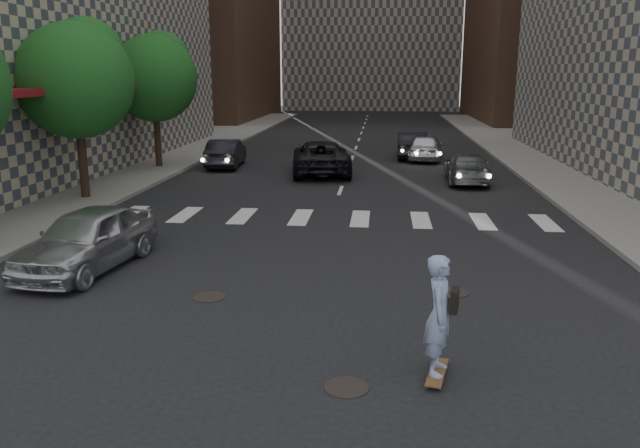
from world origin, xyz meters
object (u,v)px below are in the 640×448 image
at_px(silver_sedan, 87,239).
at_px(traffic_car_c, 321,157).
at_px(traffic_car_d, 426,147).
at_px(traffic_car_e, 412,145).
at_px(tree_b, 78,75).
at_px(tree_c, 156,74).
at_px(traffic_car_a, 226,153).
at_px(traffic_car_b, 467,168).
at_px(skateboarder, 440,315).

height_order(silver_sedan, traffic_car_c, traffic_car_c).
height_order(traffic_car_d, traffic_car_e, traffic_car_e).
bearing_deg(tree_b, silver_sedan, -64.39).
xyz_separation_m(tree_c, traffic_car_a, (3.16, 0.86, -3.93)).
distance_m(tree_b, traffic_car_e, 18.92).
relative_size(tree_b, traffic_car_d, 1.52).
height_order(traffic_car_b, traffic_car_e, traffic_car_e).
xyz_separation_m(traffic_car_a, traffic_car_e, (9.65, 4.51, 0.04)).
bearing_deg(silver_sedan, skateboarder, -24.00).
bearing_deg(traffic_car_b, traffic_car_e, -73.62).
distance_m(traffic_car_a, traffic_car_b, 12.23).
height_order(skateboarder, traffic_car_c, skateboarder).
bearing_deg(traffic_car_e, skateboarder, 89.10).
xyz_separation_m(traffic_car_c, traffic_car_d, (5.30, 5.31, -0.06)).
bearing_deg(traffic_car_a, traffic_car_e, -159.44).
height_order(skateboarder, silver_sedan, skateboarder).
height_order(silver_sedan, traffic_car_b, silver_sedan).
height_order(tree_b, traffic_car_b, tree_b).
distance_m(tree_c, traffic_car_d, 14.77).
distance_m(traffic_car_d, traffic_car_e, 1.15).
distance_m(silver_sedan, traffic_car_c, 15.98).
relative_size(tree_b, traffic_car_a, 1.52).
height_order(tree_c, traffic_car_d, tree_c).
distance_m(tree_c, traffic_car_a, 5.12).
distance_m(tree_c, traffic_car_b, 15.63).
distance_m(tree_b, silver_sedan, 9.94).
height_order(tree_c, skateboarder, tree_c).
bearing_deg(tree_c, silver_sedan, -76.32).
xyz_separation_m(tree_b, traffic_car_a, (3.16, 8.86, -3.93)).
bearing_deg(traffic_car_d, traffic_car_c, 51.81).
xyz_separation_m(silver_sedan, traffic_car_e, (8.86, 21.62, -0.01)).
bearing_deg(traffic_car_b, traffic_car_a, -14.77).
relative_size(tree_c, traffic_car_a, 1.52).
relative_size(skateboarder, traffic_car_d, 0.47).
xyz_separation_m(traffic_car_b, traffic_car_e, (-2.07, 8.01, 0.10)).
bearing_deg(tree_b, traffic_car_e, 46.22).
height_order(tree_b, skateboarder, tree_b).
distance_m(silver_sedan, traffic_car_d, 22.81).
bearing_deg(traffic_car_d, traffic_car_a, 25.86).
distance_m(tree_b, traffic_car_b, 16.31).
bearing_deg(tree_b, traffic_car_d, 42.66).
xyz_separation_m(silver_sedan, traffic_car_a, (-0.79, 17.11, -0.05)).
relative_size(skateboarder, silver_sedan, 0.45).
bearing_deg(traffic_car_b, tree_c, -8.18).
height_order(tree_b, traffic_car_a, tree_b).
xyz_separation_m(tree_c, traffic_car_e, (12.81, 5.37, -3.89)).
bearing_deg(traffic_car_a, traffic_car_c, 156.80).
height_order(tree_b, traffic_car_c, tree_b).
xyz_separation_m(tree_b, traffic_car_e, (12.81, 13.37, -3.89)).
height_order(tree_c, traffic_car_c, tree_c).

